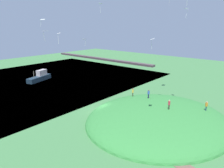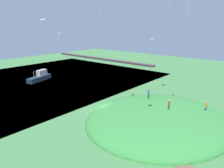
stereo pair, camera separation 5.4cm
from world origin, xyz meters
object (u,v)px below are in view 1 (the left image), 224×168
at_px(person_walking_path, 169,103).
at_px(kite_9, 84,39).
at_px(person_with_child, 133,91).
at_px(kite_6, 59,34).
at_px(kite_4, 100,4).
at_px(person_near_shore, 149,93).
at_px(kite_5, 186,9).
at_px(boat_on_lake, 40,77).
at_px(kite_2, 43,20).
at_px(person_on_hilltop, 206,105).
at_px(kite_8, 152,40).
at_px(kite_10, 45,32).

distance_m(person_walking_path, kite_9, 24.02).
distance_m(person_with_child, kite_6, 19.37).
distance_m(kite_4, kite_6, 18.70).
relative_size(person_near_shore, kite_9, 1.09).
bearing_deg(kite_6, kite_5, 52.44).
relative_size(boat_on_lake, kite_4, 4.09).
height_order(kite_2, kite_6, kite_2).
bearing_deg(person_on_hilltop, kite_8, -26.27).
bearing_deg(boat_on_lake, kite_5, -101.98).
relative_size(kite_2, kite_5, 0.70).
height_order(kite_6, kite_9, kite_6).
height_order(person_near_shore, kite_9, kite_9).
xyz_separation_m(person_with_child, kite_8, (9.21, -9.06, 11.46)).
relative_size(person_walking_path, kite_2, 1.51).
bearing_deg(kite_5, boat_on_lake, -174.49).
distance_m(person_with_child, kite_4, 20.94).
bearing_deg(kite_2, kite_9, 115.02).
xyz_separation_m(boat_on_lake, kite_8, (42.26, -7.45, 13.33)).
bearing_deg(person_near_shore, kite_6, -101.90).
xyz_separation_m(boat_on_lake, kite_2, (27.52, -14.77, 15.98)).
relative_size(kite_2, kite_6, 0.68).
xyz_separation_m(kite_2, kite_4, (-5.21, 18.27, 3.77)).
height_order(person_near_shore, kite_2, kite_2).
bearing_deg(person_on_hilltop, kite_10, -67.50).
relative_size(kite_6, kite_9, 1.02).
relative_size(kite_4, kite_6, 1.27).
distance_m(kite_2, kite_10, 10.33).
height_order(person_with_child, kite_8, kite_8).
distance_m(person_walking_path, kite_2, 24.16).
xyz_separation_m(person_walking_path, kite_2, (-15.26, -13.06, 13.44)).
height_order(kite_4, kite_6, kite_4).
xyz_separation_m(kite_2, kite_6, (1.34, 1.77, -2.11)).
relative_size(person_near_shore, kite_4, 0.84).
relative_size(kite_4, kite_9, 1.29).
bearing_deg(person_with_child, kite_4, 27.64).
distance_m(boat_on_lake, kite_4, 30.00).
bearing_deg(kite_9, boat_on_lake, 179.10).
xyz_separation_m(kite_2, kite_5, (14.44, 18.81, 1.84)).
height_order(kite_2, kite_8, kite_2).
xyz_separation_m(kite_8, kite_9, (-21.48, 7.13, -1.25)).
relative_size(kite_2, kite_4, 0.53).
bearing_deg(boat_on_lake, kite_4, -98.57).
bearing_deg(person_with_child, kite_10, 75.21).
distance_m(person_with_child, person_on_hilltop, 14.36).
xyz_separation_m(person_walking_path, person_near_shore, (-5.86, 3.12, -0.16)).
xyz_separation_m(person_on_hilltop, kite_8, (-5.02, -10.95, 11.47)).
distance_m(person_walking_path, kite_4, 27.24).
xyz_separation_m(person_with_child, kite_6, (-4.19, -14.61, 12.01)).
bearing_deg(kite_10, kite_6, -21.73).
height_order(boat_on_lake, kite_10, kite_10).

